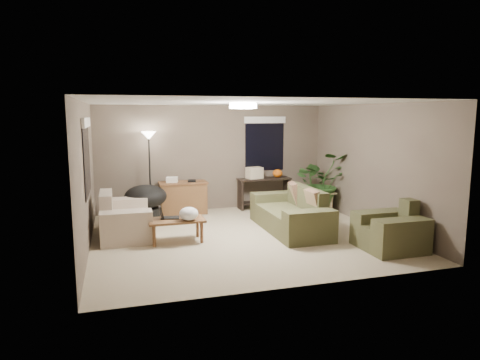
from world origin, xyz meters
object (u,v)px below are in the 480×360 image
object	(u,v)px
houseplant	(320,188)
cat_scratching_post	(330,204)
armchair	(390,232)
desk	(183,198)
floor_lamp	(149,146)
console_table	(264,191)
coffee_table	(176,222)
main_sofa	(292,216)
papasan_chair	(146,200)
loveseat	(124,220)

from	to	relation	value
houseplant	cat_scratching_post	bearing A→B (deg)	-63.88
armchair	desk	world-z (taller)	armchair
floor_lamp	cat_scratching_post	size ratio (longest dim) A/B	3.82
armchair	console_table	xyz separation A→B (m)	(-1.00, 3.66, 0.14)
coffee_table	console_table	world-z (taller)	console_table
floor_lamp	houseplant	distance (m)	4.07
coffee_table	cat_scratching_post	bearing A→B (deg)	18.13
console_table	houseplant	bearing A→B (deg)	-32.11
armchair	console_table	bearing A→B (deg)	105.24
main_sofa	papasan_chair	distance (m)	3.13
armchair	console_table	size ratio (longest dim) A/B	0.77
coffee_table	armchair	bearing A→B (deg)	-22.82
console_table	floor_lamp	bearing A→B (deg)	-178.77
main_sofa	console_table	bearing A→B (deg)	86.07
console_table	loveseat	bearing A→B (deg)	-155.74
houseplant	loveseat	bearing A→B (deg)	-169.98
desk	console_table	xyz separation A→B (m)	(1.99, 0.04, 0.06)
armchair	cat_scratching_post	world-z (taller)	armchair
papasan_chair	armchair	bearing A→B (deg)	-38.75
desk	console_table	distance (m)	2.00
main_sofa	floor_lamp	bearing A→B (deg)	142.39
coffee_table	console_table	distance (m)	3.30
main_sofa	cat_scratching_post	world-z (taller)	main_sofa
main_sofa	coffee_table	distance (m)	2.32
loveseat	houseplant	xyz separation A→B (m)	(4.50, 0.80, 0.26)
papasan_chair	console_table	bearing A→B (deg)	10.83
main_sofa	loveseat	bearing A→B (deg)	170.43
papasan_chair	floor_lamp	bearing A→B (deg)	73.82
loveseat	cat_scratching_post	world-z (taller)	loveseat
floor_lamp	houseplant	world-z (taller)	floor_lamp
coffee_table	houseplant	xyz separation A→B (m)	(3.60, 1.49, 0.20)
loveseat	main_sofa	bearing A→B (deg)	-9.57
console_table	cat_scratching_post	distance (m)	1.63
console_table	floor_lamp	world-z (taller)	floor_lamp
houseplant	floor_lamp	bearing A→B (deg)	170.35
desk	papasan_chair	bearing A→B (deg)	-150.22
papasan_chair	floor_lamp	world-z (taller)	floor_lamp
armchair	desk	xyz separation A→B (m)	(-2.99, 3.62, 0.08)
loveseat	floor_lamp	size ratio (longest dim) A/B	0.84
main_sofa	houseplant	size ratio (longest dim) A/B	1.54
console_table	papasan_chair	world-z (taller)	papasan_chair
papasan_chair	desk	bearing A→B (deg)	29.78
main_sofa	console_table	distance (m)	2.07
desk	cat_scratching_post	size ratio (longest dim) A/B	2.20
cat_scratching_post	coffee_table	bearing A→B (deg)	-161.87
papasan_chair	houseplant	xyz separation A→B (m)	(4.02, -0.17, 0.09)
loveseat	armchair	distance (m)	4.86
cat_scratching_post	armchair	bearing A→B (deg)	-95.98
armchair	coffee_table	distance (m)	3.74
desk	main_sofa	bearing A→B (deg)	-47.36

